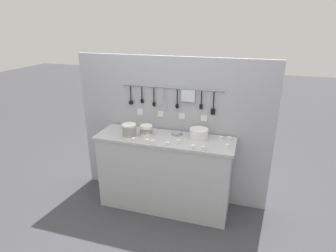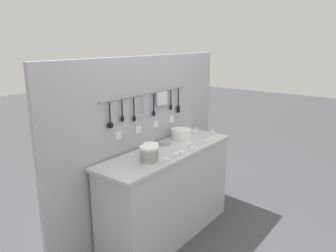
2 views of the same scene
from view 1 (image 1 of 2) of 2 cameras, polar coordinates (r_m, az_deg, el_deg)
ground_plane at (r=3.65m, az=-0.63°, el=-15.71°), size 20.00×20.00×0.00m
counter at (r=3.40m, az=-0.66°, el=-9.46°), size 1.59×0.50×0.92m
back_wall at (r=3.45m, az=0.72°, el=-0.85°), size 2.39×0.11×1.79m
bowl_stack_nested_right at (r=3.26m, az=-4.44°, el=-0.82°), size 0.14×0.14×0.11m
bowl_stack_tall_left at (r=3.21m, az=-7.89°, el=-0.93°), size 0.16×0.16×0.15m
plate_stack at (r=3.19m, az=6.31°, el=-1.49°), size 0.21×0.21×0.11m
steel_mixing_bowl at (r=3.27m, az=1.77°, el=-1.49°), size 0.12×0.12×0.03m
cup_edge_near at (r=2.98m, az=-0.14°, el=-3.66°), size 0.04×0.04×0.04m
cup_front_right at (r=3.03m, az=-3.07°, el=-3.29°), size 0.04×0.04×0.04m
cup_back_right at (r=2.99m, az=11.92°, el=-4.04°), size 0.04×0.04×0.04m
cup_front_left at (r=3.10m, az=-7.02°, el=-2.78°), size 0.04×0.04×0.04m
cup_beside_plates at (r=3.18m, az=12.26°, el=-2.51°), size 0.04×0.04×0.04m
cup_edge_far at (r=2.92m, az=5.16°, el=-4.31°), size 0.04×0.04×0.04m
cup_mid_row at (r=3.17m, az=10.79°, el=-2.47°), size 0.04×0.04×0.04m
cup_centre at (r=3.04m, az=2.14°, el=-3.19°), size 0.04×0.04×0.04m
cup_by_caddy at (r=3.06m, az=-4.23°, el=-3.06°), size 0.04×0.04×0.04m
cup_back_left at (r=2.90m, az=7.18°, el=-4.54°), size 0.04×0.04×0.04m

